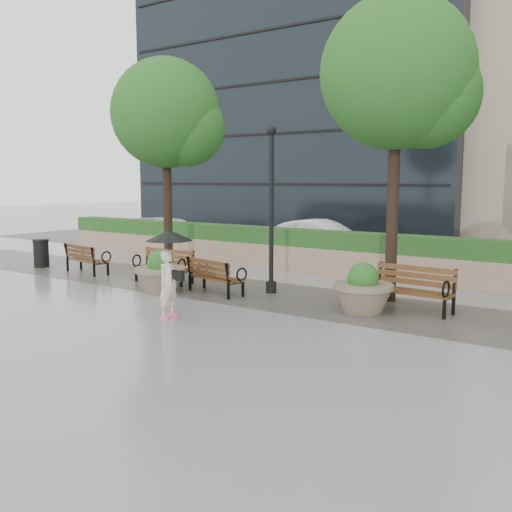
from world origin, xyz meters
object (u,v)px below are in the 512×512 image
Objects in this scene: bench_1 at (164,273)px; car_left at (174,232)px; bench_3 at (410,298)px; trash_bin at (41,254)px; bench_2 at (215,284)px; car_right at (321,239)px; planter_right at (363,293)px; bench_0 at (87,265)px; pedestrian at (169,265)px; lamppost at (271,221)px; planter_left at (161,276)px.

bench_1 is 9.21m from car_left.
bench_3 reaches higher than trash_bin.
car_right is (-1.05, 7.65, 0.44)m from bench_2.
car_left reaches higher than planter_right.
planter_right reaches higher than bench_0.
car_left is at bearing 39.39° from pedestrian.
bench_0 is 6.77m from lamppost.
pedestrian is at bearing -138.38° from planter_right.
bench_3 is at bearing 1.80° from bench_1.
bench_1 is 1.01× the size of bench_2.
car_right is (6.68, 7.50, 0.27)m from trash_bin.
planter_right is 0.32× the size of car_left.
trash_bin is (-2.32, -0.04, 0.18)m from bench_0.
bench_0 is at bearing -179.73° from bench_1.
car_right is (-5.08, 7.40, 0.27)m from planter_right.
bench_0 is 0.98× the size of bench_1.
pedestrian reaches higher than bench_2.
trash_bin is 9.01m from lamppost.
bench_1 is 3.76m from lamppost.
lamppost is at bearing 6.44° from bench_1.
pedestrian reaches higher than car_left.
lamppost reaches higher than bench_1.
planter_left is 8.31m from car_right.
bench_1 reaches higher than trash_bin.
planter_left is (-6.21, -1.61, 0.14)m from bench_3.
lamppost reaches higher than car_left.
planter_right is (5.37, 0.91, 0.00)m from planter_left.
bench_0 is 6.88m from pedestrian.
planter_right is (6.25, -0.12, 0.16)m from bench_1.
bench_2 is 2.19m from lamppost.
bench_0 is 0.94× the size of pedestrian.
bench_0 is at bearing 62.58° from pedestrian.
bench_1 is at bearing 42.41° from pedestrian.
lamppost is 2.28× the size of pedestrian.
lamppost is at bearing -165.18° from bench_0.
car_right is at bearing 107.96° from lamppost.
car_left is (-6.08, 6.92, 0.32)m from bench_1.
bench_1 is (3.19, 0.18, 0.01)m from bench_0.
planter_left is at bearing -161.08° from bench_3.
pedestrian is (1.88, -10.24, 0.44)m from car_right.
bench_1 is 0.93× the size of bench_3.
bench_0 is at bearing 168.19° from planter_left.
bench_2 is 11.05m from car_left.
bench_0 is 10.30m from bench_3.
car_left is 13.46m from pedestrian.
planter_left is at bearing 177.23° from car_right.
bench_2 is 0.42× the size of car_right.
bench_3 reaches higher than bench_2.
planter_left reaches higher than bench_1.
trash_bin is 0.21× the size of car_right.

